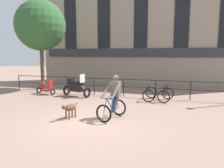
# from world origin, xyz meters

# --- Properties ---
(ground_plane) EXTENTS (60.00, 60.00, 0.00)m
(ground_plane) POSITION_xyz_m (0.00, 0.00, 0.00)
(ground_plane) COLOR #8E7060
(canal_railing) EXTENTS (15.05, 0.05, 1.05)m
(canal_railing) POSITION_xyz_m (-0.00, 5.20, 0.71)
(canal_railing) COLOR black
(canal_railing) RESTS_ON ground_plane
(building_facade) EXTENTS (18.00, 0.72, 9.01)m
(building_facade) POSITION_xyz_m (0.00, 10.99, 4.49)
(building_facade) COLOR gray
(building_facade) RESTS_ON ground_plane
(cyclist_with_bike) EXTENTS (0.95, 1.30, 1.70)m
(cyclist_with_bike) POSITION_xyz_m (0.71, 0.79, 0.76)
(cyclist_with_bike) COLOR black
(cyclist_with_bike) RESTS_ON ground_plane
(dog) EXTENTS (0.36, 0.95, 0.61)m
(dog) POSITION_xyz_m (-0.91, 0.22, 0.43)
(dog) COLOR brown
(dog) RESTS_ON ground_plane
(parked_motorcycle) EXTENTS (1.76, 0.99, 1.35)m
(parked_motorcycle) POSITION_xyz_m (-2.67, 4.33, 0.56)
(parked_motorcycle) COLOR black
(parked_motorcycle) RESTS_ON ground_plane
(parked_bicycle_near_lamp) EXTENTS (0.66, 1.11, 0.86)m
(parked_bicycle_near_lamp) POSITION_xyz_m (1.65, 4.54, 0.36)
(parked_bicycle_near_lamp) COLOR black
(parked_bicycle_near_lamp) RESTS_ON ground_plane
(parked_bicycle_mid_left) EXTENTS (0.82, 1.20, 0.86)m
(parked_bicycle_mid_left) POSITION_xyz_m (2.49, 4.54, 0.36)
(parked_bicycle_mid_left) COLOR black
(parked_bicycle_mid_left) RESTS_ON ground_plane
(parked_scooter) EXTENTS (1.34, 0.66, 0.96)m
(parked_scooter) POSITION_xyz_m (-4.87, 4.40, 0.46)
(parked_scooter) COLOR black
(parked_scooter) RESTS_ON ground_plane
(tree_canalside_left) EXTENTS (3.48, 3.48, 6.20)m
(tree_canalside_left) POSITION_xyz_m (-6.22, 6.14, 4.45)
(tree_canalside_left) COLOR brown
(tree_canalside_left) RESTS_ON ground_plane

